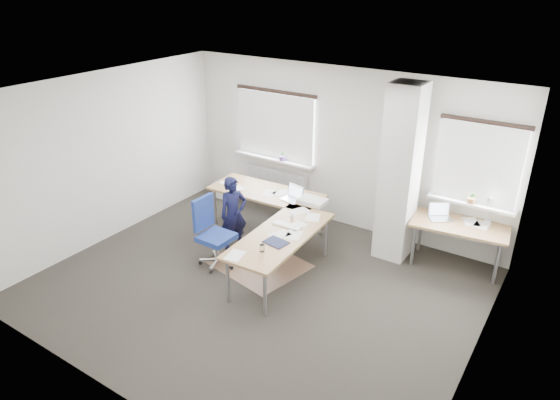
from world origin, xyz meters
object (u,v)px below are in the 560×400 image
Objects in this scene: desk_side at (460,227)px; task_chair at (215,247)px; desk_main at (275,213)px; person at (234,214)px.

task_chair is at bearing -154.80° from desk_side.
desk_side reaches higher than task_chair.
desk_main is 2.39× the size of task_chair.
desk_side is at bearing 21.72° from desk_main.
task_chair is 0.64m from person.
person is at bearing 95.67° from task_chair.
task_chair is (-3.14, -1.99, -0.38)m from desk_side.
task_chair is at bearing -147.46° from person.
task_chair is at bearing -127.00° from desk_main.
desk_main is 2.07× the size of person.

